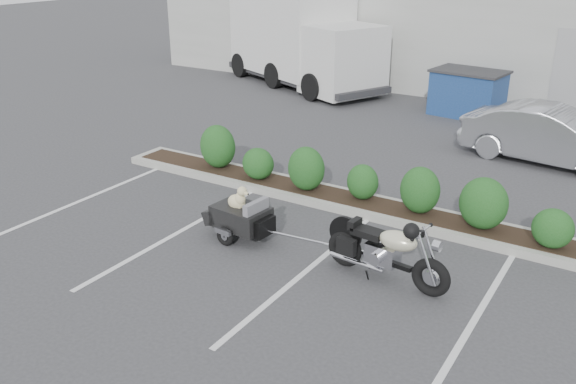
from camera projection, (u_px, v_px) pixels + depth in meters
The scene contains 8 objects.
ground at pixel (264, 240), 10.85m from camera, with size 90.00×90.00×0.00m, color #38383A.
planter_kerb at pixel (368, 206), 12.06m from camera, with size 12.00×1.00×0.15m, color #9E9E93.
building at pixel (510, 25), 23.45m from camera, with size 26.00×10.00×4.00m, color #9EA099.
motorcycle at pixel (386, 252), 9.37m from camera, with size 2.13×0.75×1.22m.
pet_trailer at pixel (241, 216), 10.78m from camera, with size 1.71×0.96×1.01m.
sedan at pixel (551, 136), 14.43m from camera, with size 1.43×4.10×1.35m, color #B6B7BE.
dumpster at pixel (468, 93), 18.51m from camera, with size 2.27×1.69×1.38m.
delivery_truck at pixel (302, 42), 22.18m from camera, with size 7.48×5.00×3.29m.
Camera 1 is at (5.50, -8.03, 4.88)m, focal length 38.00 mm.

